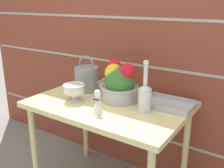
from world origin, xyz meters
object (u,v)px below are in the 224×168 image
(watering_can, at_px, (87,78))
(flower_planter, at_px, (119,83))
(wire_tray, at_px, (168,105))
(glass_decanter, at_px, (145,95))
(crystal_pedestal_bowl, at_px, (74,89))
(figurine_vase, at_px, (98,104))

(watering_can, xyz_separation_m, flower_planter, (0.32, -0.04, 0.03))
(watering_can, relative_size, wire_tray, 1.01)
(glass_decanter, bearing_deg, flower_planter, 162.09)
(crystal_pedestal_bowl, relative_size, figurine_vase, 0.99)
(flower_planter, bearing_deg, glass_decanter, -17.91)
(figurine_vase, height_order, wire_tray, figurine_vase)
(crystal_pedestal_bowl, bearing_deg, wire_tray, 23.61)
(watering_can, bearing_deg, glass_decanter, -12.06)
(wire_tray, bearing_deg, flower_planter, -166.74)
(flower_planter, bearing_deg, figurine_vase, -87.46)
(watering_can, xyz_separation_m, crystal_pedestal_bowl, (0.06, -0.22, -0.02))
(crystal_pedestal_bowl, bearing_deg, flower_planter, 34.92)
(glass_decanter, bearing_deg, wire_tray, 57.52)
(wire_tray, bearing_deg, crystal_pedestal_bowl, -156.39)
(flower_planter, relative_size, glass_decanter, 0.85)
(wire_tray, bearing_deg, glass_decanter, -122.48)
(flower_planter, bearing_deg, wire_tray, 13.26)
(watering_can, xyz_separation_m, figurine_vase, (0.33, -0.31, -0.03))
(watering_can, bearing_deg, flower_planter, -7.60)
(watering_can, distance_m, wire_tray, 0.66)
(watering_can, relative_size, figurine_vase, 2.13)
(glass_decanter, relative_size, figurine_vase, 2.13)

